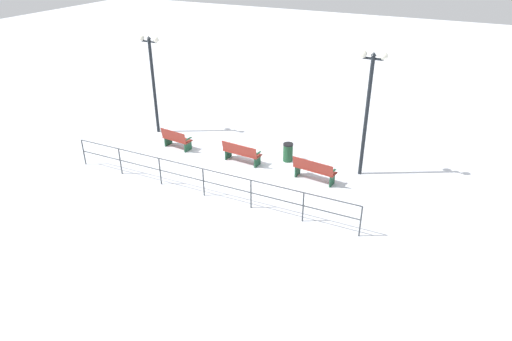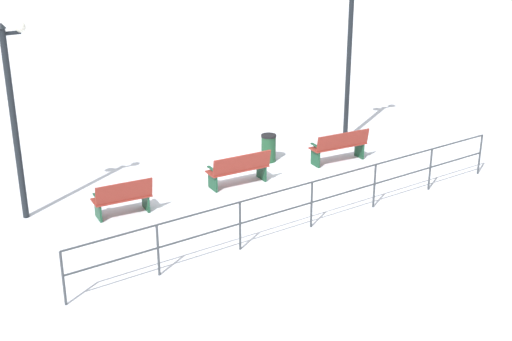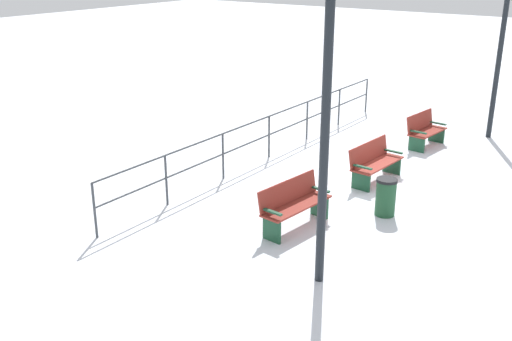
# 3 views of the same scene
# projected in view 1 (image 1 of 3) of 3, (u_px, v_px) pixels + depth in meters

# --- Properties ---
(ground_plane) EXTENTS (80.00, 80.00, 0.00)m
(ground_plane) POSITION_uv_depth(u_px,v_px,m) (241.00, 163.00, 19.22)
(ground_plane) COLOR white
(ground_plane) RESTS_ON ground
(bench_nearest) EXTENTS (0.71, 1.73, 0.94)m
(bench_nearest) POSITION_uv_depth(u_px,v_px,m) (314.00, 170.00, 17.62)
(bench_nearest) COLOR maroon
(bench_nearest) RESTS_ON ground
(bench_second) EXTENTS (0.70, 1.68, 0.91)m
(bench_second) POSITION_uv_depth(u_px,v_px,m) (241.00, 153.00, 19.05)
(bench_second) COLOR maroon
(bench_second) RESTS_ON ground
(bench_third) EXTENTS (0.72, 1.41, 0.92)m
(bench_third) POSITION_uv_depth(u_px,v_px,m) (176.00, 139.00, 20.32)
(bench_third) COLOR maroon
(bench_third) RESTS_ON ground
(lamppost_near) EXTENTS (0.28, 1.01, 4.87)m
(lamppost_near) POSITION_uv_depth(u_px,v_px,m) (369.00, 97.00, 16.94)
(lamppost_near) COLOR black
(lamppost_near) RESTS_ON ground
(lamppost_middle) EXTENTS (0.24, 1.02, 4.53)m
(lamppost_middle) POSITION_uv_depth(u_px,v_px,m) (152.00, 73.00, 20.92)
(lamppost_middle) COLOR black
(lamppost_middle) RESTS_ON ground
(waterfront_railing) EXTENTS (0.05, 11.59, 1.12)m
(waterfront_railing) POSITION_uv_depth(u_px,v_px,m) (203.00, 177.00, 16.55)
(waterfront_railing) COLOR #383D42
(waterfront_railing) RESTS_ON ground
(trash_bin) EXTENTS (0.43, 0.43, 0.79)m
(trash_bin) POSITION_uv_depth(u_px,v_px,m) (288.00, 152.00, 19.25)
(trash_bin) COLOR #1E4C2D
(trash_bin) RESTS_ON ground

